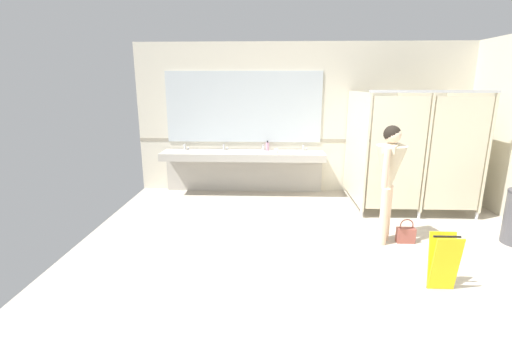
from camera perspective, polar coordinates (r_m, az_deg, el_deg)
name	(u,v)px	position (r m, az deg, el deg)	size (l,w,h in m)	color
ground_plane	(331,271)	(4.50, 12.14, -15.70)	(6.80, 6.86, 0.10)	#B2A899
wall_back	(308,119)	(7.11, 8.46, 8.28)	(6.80, 0.12, 2.93)	beige
wall_back_tile_band	(308,140)	(7.10, 8.40, 4.90)	(6.80, 0.01, 0.06)	#9E937F
vanity_counter	(243,162)	(6.94, -2.09, 1.38)	(3.16, 0.59, 0.98)	#B2ADA3
mirror_panel	(244,107)	(7.00, -2.04, 10.28)	(3.06, 0.02, 1.38)	silver
bathroom_stalls	(413,148)	(6.58, 24.27, 3.31)	(1.92, 1.52, 2.06)	beige
person_standing	(389,170)	(4.99, 20.92, 0.00)	(0.55, 0.55, 1.63)	beige
handbag	(406,234)	(5.36, 23.22, -9.53)	(0.24, 0.10, 0.35)	#934C42
soap_dispenser	(267,146)	(6.95, 1.88, 3.97)	(0.07, 0.07, 0.19)	#D899B2
paper_cup	(276,151)	(6.68, 3.28, 3.18)	(0.07, 0.07, 0.08)	white
wet_floor_sign	(444,262)	(4.32, 28.26, -12.94)	(0.28, 0.19, 0.62)	yellow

